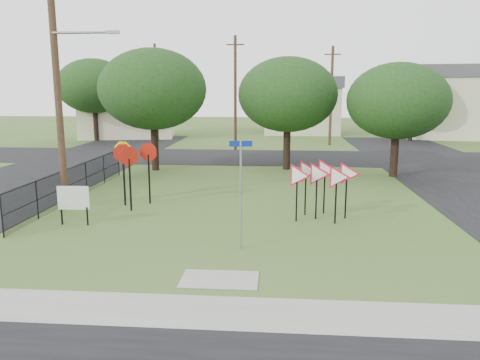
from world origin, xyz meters
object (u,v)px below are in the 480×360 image
at_px(street_name_sign, 241,188).
at_px(info_board, 73,199).
at_px(stop_sign_cluster, 131,160).
at_px(yield_sign_cluster, 321,176).

xyz_separation_m(street_name_sign, info_board, (-6.23, 2.05, -0.94)).
height_order(stop_sign_cluster, yield_sign_cluster, stop_sign_cluster).
bearing_deg(yield_sign_cluster, street_name_sign, -126.92).
bearing_deg(stop_sign_cluster, info_board, -110.55).
xyz_separation_m(street_name_sign, yield_sign_cluster, (2.76, 3.67, -0.25)).
bearing_deg(info_board, street_name_sign, -18.19).
distance_m(street_name_sign, stop_sign_cluster, 7.25).
bearing_deg(stop_sign_cluster, street_name_sign, -45.78).
xyz_separation_m(stop_sign_cluster, yield_sign_cluster, (7.81, -1.53, -0.30)).
relative_size(street_name_sign, info_board, 2.33).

